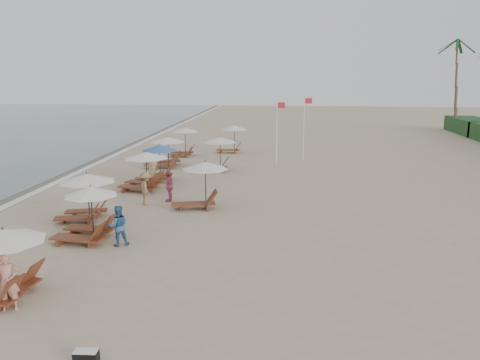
# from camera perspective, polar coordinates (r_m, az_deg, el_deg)

# --- Properties ---
(ground) EXTENTS (160.00, 160.00, 0.00)m
(ground) POSITION_cam_1_polar(r_m,az_deg,el_deg) (17.56, -2.43, -8.41)
(ground) COLOR tan
(ground) RESTS_ON ground
(wet_sand_band) EXTENTS (3.20, 140.00, 0.01)m
(wet_sand_band) POSITION_cam_1_polar(r_m,az_deg,el_deg) (30.79, -23.29, -0.21)
(wet_sand_band) COLOR #6B5E4C
(wet_sand_band) RESTS_ON ground
(foam_line) EXTENTS (0.50, 140.00, 0.02)m
(foam_line) POSITION_cam_1_polar(r_m,az_deg,el_deg) (30.18, -21.13, -0.25)
(foam_line) COLOR white
(foam_line) RESTS_ON ground
(lounger_station_1) EXTENTS (2.53, 2.05, 2.13)m
(lounger_station_1) POSITION_cam_1_polar(r_m,az_deg,el_deg) (19.20, -18.03, -4.08)
(lounger_station_1) COLOR brown
(lounger_station_1) RESTS_ON ground
(lounger_station_2) EXTENTS (2.63, 2.45, 2.07)m
(lounger_station_2) POSITION_cam_1_polar(r_m,az_deg,el_deg) (21.83, -18.22, -1.65)
(lounger_station_2) COLOR brown
(lounger_station_2) RESTS_ON ground
(lounger_station_3) EXTENTS (2.79, 2.43, 2.12)m
(lounger_station_3) POSITION_cam_1_polar(r_m,az_deg,el_deg) (26.71, -11.65, 1.10)
(lounger_station_3) COLOR brown
(lounger_station_3) RESTS_ON ground
(lounger_station_4) EXTENTS (2.54, 2.13, 2.19)m
(lounger_station_4) POSITION_cam_1_polar(r_m,az_deg,el_deg) (28.83, -10.04, 1.97)
(lounger_station_4) COLOR brown
(lounger_station_4) RESTS_ON ground
(lounger_station_5) EXTENTS (2.89, 2.68, 2.08)m
(lounger_station_5) POSITION_cam_1_polar(r_m,az_deg,el_deg) (33.13, -9.09, 3.31)
(lounger_station_5) COLOR brown
(lounger_station_5) RESTS_ON ground
(lounger_station_6) EXTENTS (2.38, 2.08, 2.25)m
(lounger_station_6) POSITION_cam_1_polar(r_m,az_deg,el_deg) (37.27, -6.88, 4.62)
(lounger_station_6) COLOR brown
(lounger_station_6) RESTS_ON ground
(inland_station_0) EXTENTS (2.81, 2.24, 2.22)m
(inland_station_0) POSITION_cam_1_polar(r_m,az_deg,el_deg) (22.57, -4.85, -0.16)
(inland_station_0) COLOR brown
(inland_station_0) RESTS_ON ground
(inland_station_1) EXTENTS (2.78, 2.24, 2.22)m
(inland_station_1) POSITION_cam_1_polar(r_m,az_deg,el_deg) (31.36, -2.91, 3.47)
(inland_station_1) COLOR brown
(inland_station_1) RESTS_ON ground
(inland_station_2) EXTENTS (2.61, 2.24, 2.22)m
(inland_station_2) POSITION_cam_1_polar(r_m,az_deg,el_deg) (38.65, -0.98, 5.39)
(inland_station_2) COLOR brown
(inland_station_2) RESTS_ON ground
(beachgoer_near) EXTENTS (0.71, 0.59, 1.65)m
(beachgoer_near) POSITION_cam_1_polar(r_m,az_deg,el_deg) (14.52, -26.12, -10.89)
(beachgoer_near) COLOR tan
(beachgoer_near) RESTS_ON ground
(beachgoer_mid_a) EXTENTS (0.92, 0.84, 1.55)m
(beachgoer_mid_a) POSITION_cam_1_polar(r_m,az_deg,el_deg) (18.32, -14.41, -5.35)
(beachgoer_mid_a) COLOR #2D5688
(beachgoer_mid_a) RESTS_ON ground
(beachgoer_mid_b) EXTENTS (1.07, 1.22, 1.64)m
(beachgoer_mid_b) POSITION_cam_1_polar(r_m,az_deg,el_deg) (23.65, -11.25, -1.02)
(beachgoer_mid_b) COLOR olive
(beachgoer_mid_b) RESTS_ON ground
(beachgoer_far_a) EXTENTS (0.41, 0.93, 1.57)m
(beachgoer_far_a) POSITION_cam_1_polar(r_m,az_deg,el_deg) (24.10, -8.48, -0.73)
(beachgoer_far_a) COLOR #AB4465
(beachgoer_far_a) RESTS_ON ground
(beachgoer_far_b) EXTENTS (0.76, 0.96, 1.73)m
(beachgoer_far_b) POSITION_cam_1_polar(r_m,az_deg,el_deg) (28.85, -10.46, 1.56)
(beachgoer_far_b) COLOR tan
(beachgoer_far_b) RESTS_ON ground
(duffel_bag) EXTENTS (0.55, 0.30, 0.30)m
(duffel_bag) POSITION_cam_1_polar(r_m,az_deg,el_deg) (11.80, -17.99, -19.49)
(duffel_bag) COLOR black
(duffel_bag) RESTS_ON ground
(flag_pole_near) EXTENTS (0.60, 0.08, 4.57)m
(flag_pole_near) POSITION_cam_1_polar(r_m,az_deg,el_deg) (33.59, 4.50, 6.16)
(flag_pole_near) COLOR silver
(flag_pole_near) RESTS_ON ground
(flag_pole_far) EXTENTS (0.60, 0.08, 4.75)m
(flag_pole_far) POSITION_cam_1_polar(r_m,az_deg,el_deg) (35.92, 7.72, 6.66)
(flag_pole_far) COLOR silver
(flag_pole_far) RESTS_ON ground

